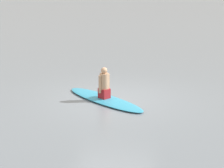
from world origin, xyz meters
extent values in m
plane|color=gray|center=(0.00, 0.00, 0.00)|extent=(400.00, 400.00, 0.00)
ellipsoid|color=#339EC6|center=(-0.23, 0.29, 0.04)|extent=(2.71, 3.01, 0.09)
cube|color=#A51E23|center=(-0.23, 0.29, 0.23)|extent=(0.40, 0.40, 0.29)
cylinder|color=tan|center=(-0.23, 0.29, 0.60)|extent=(0.39, 0.39, 0.49)
sphere|color=tan|center=(-0.23, 0.29, 0.94)|extent=(0.20, 0.20, 0.20)
cylinder|color=tan|center=(-0.36, 0.40, 0.54)|extent=(0.11, 0.11, 0.54)
cylinder|color=tan|center=(-0.10, 0.18, 0.54)|extent=(0.11, 0.11, 0.54)
camera|label=1|loc=(-11.18, -1.68, 3.49)|focal=61.44mm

